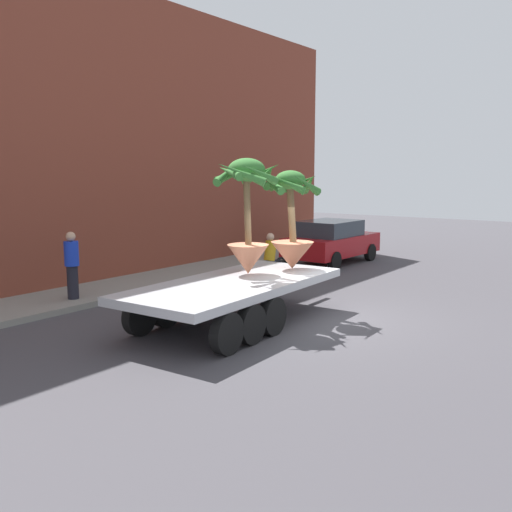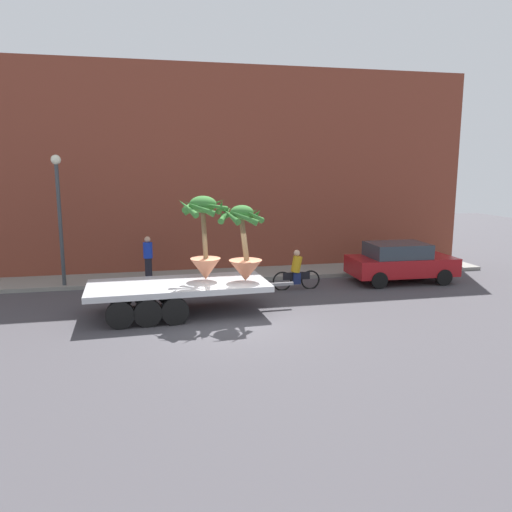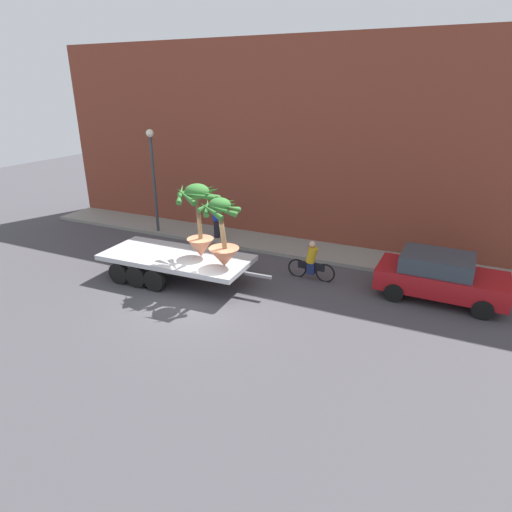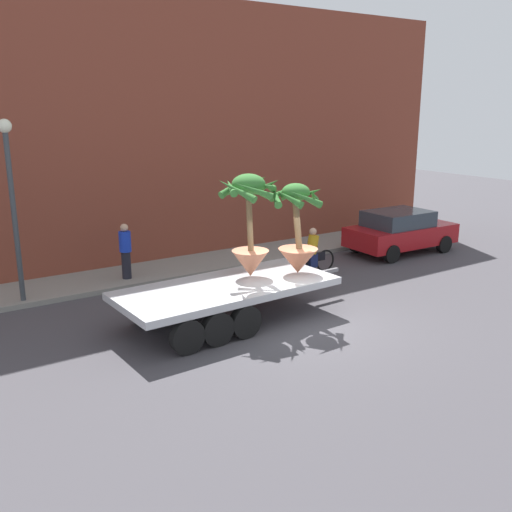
# 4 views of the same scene
# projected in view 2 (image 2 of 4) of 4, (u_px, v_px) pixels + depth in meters

# --- Properties ---
(ground_plane) EXTENTS (60.00, 60.00, 0.00)m
(ground_plane) POSITION_uv_depth(u_px,v_px,m) (235.00, 321.00, 14.83)
(ground_plane) COLOR #423F44
(sidewalk) EXTENTS (24.00, 2.20, 0.15)m
(sidewalk) POSITION_uv_depth(u_px,v_px,m) (210.00, 276.00, 20.69)
(sidewalk) COLOR gray
(sidewalk) RESTS_ON ground
(building_facade) EXTENTS (24.00, 1.20, 8.77)m
(building_facade) POSITION_uv_depth(u_px,v_px,m) (203.00, 171.00, 21.56)
(building_facade) COLOR brown
(building_facade) RESTS_ON ground
(flatbed_trailer) EXTENTS (6.58, 2.61, 0.98)m
(flatbed_trailer) POSITION_uv_depth(u_px,v_px,m) (171.00, 290.00, 15.44)
(flatbed_trailer) COLOR #B7BABF
(flatbed_trailer) RESTS_ON ground
(potted_palm_rear) EXTENTS (1.64, 1.65, 2.67)m
(potted_palm_rear) POSITION_uv_depth(u_px,v_px,m) (204.00, 236.00, 15.68)
(potted_palm_rear) COLOR #C17251
(potted_palm_rear) RESTS_ON flatbed_trailer
(potted_palm_middle) EXTENTS (1.52, 1.48, 2.40)m
(potted_palm_middle) POSITION_uv_depth(u_px,v_px,m) (244.00, 247.00, 15.56)
(potted_palm_middle) COLOR #B26647
(potted_palm_middle) RESTS_ON flatbed_trailer
(cyclist) EXTENTS (1.84, 0.34, 1.54)m
(cyclist) POSITION_uv_depth(u_px,v_px,m) (296.00, 272.00, 18.56)
(cyclist) COLOR black
(cyclist) RESTS_ON ground
(parked_car) EXTENTS (4.17, 2.07, 1.58)m
(parked_car) POSITION_uv_depth(u_px,v_px,m) (400.00, 262.00, 19.77)
(parked_car) COLOR maroon
(parked_car) RESTS_ON ground
(pedestrian_near_gate) EXTENTS (0.36, 0.36, 1.71)m
(pedestrian_near_gate) POSITION_uv_depth(u_px,v_px,m) (148.00, 257.00, 19.59)
(pedestrian_near_gate) COLOR black
(pedestrian_near_gate) RESTS_ON sidewalk
(street_lamp) EXTENTS (0.36, 0.36, 4.83)m
(street_lamp) POSITION_uv_depth(u_px,v_px,m) (59.00, 203.00, 18.19)
(street_lamp) COLOR #383D42
(street_lamp) RESTS_ON sidewalk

